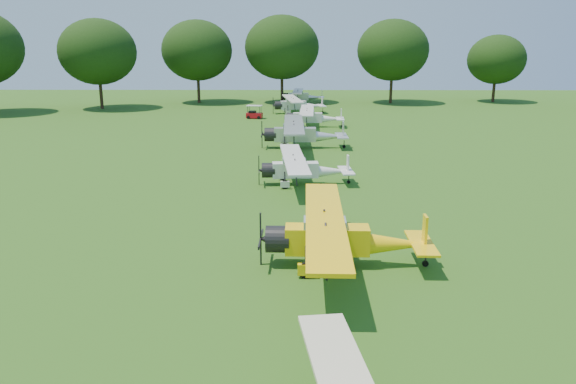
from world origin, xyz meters
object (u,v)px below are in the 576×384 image
aircraft_2 (340,235)px  aircraft_7 (302,95)px  aircraft_3 (302,167)px  aircraft_6 (297,104)px  aircraft_5 (312,116)px  aircraft_4 (302,132)px  golf_cart (254,114)px

aircraft_2 → aircraft_7: 63.62m
aircraft_3 → aircraft_6: 37.34m
aircraft_2 → aircraft_5: 39.05m
aircraft_5 → aircraft_6: (-1.57, 11.95, 0.06)m
aircraft_3 → aircraft_7: bearing=85.2°
aircraft_4 → aircraft_2: bearing=-87.9°
aircraft_2 → aircraft_4: size_ratio=0.95×
aircraft_3 → aircraft_4: 12.89m
aircraft_4 → aircraft_5: 12.58m
aircraft_4 → aircraft_7: size_ratio=1.17×
aircraft_3 → aircraft_6: bearing=86.1°
aircraft_5 → aircraft_6: bearing=99.6°
aircraft_2 → aircraft_5: size_ratio=1.10×
golf_cart → aircraft_5: bearing=-36.5°
aircraft_2 → aircraft_3: 13.73m
aircraft_4 → aircraft_7: aircraft_4 is taller
aircraft_3 → aircraft_5: bearing=82.6°
aircraft_6 → golf_cart: aircraft_6 is taller
aircraft_3 → golf_cart: 32.72m
aircraft_6 → aircraft_2: bearing=-95.8°
aircraft_5 → aircraft_3: bearing=-91.1°
aircraft_3 → golf_cart: size_ratio=4.89×
aircraft_7 → aircraft_6: bearing=-91.1°
aircraft_4 → golf_cart: size_ratio=5.94×
aircraft_5 → aircraft_7: size_ratio=1.02×
aircraft_5 → aircraft_6: 12.05m
aircraft_2 → aircraft_7: aircraft_2 is taller
aircraft_5 → golf_cart: size_ratio=5.15×
aircraft_6 → golf_cart: 7.30m
aircraft_5 → golf_cart: (-6.78, 6.89, -0.66)m
aircraft_3 → aircraft_6: size_ratio=0.90×
aircraft_7 → golf_cart: (-5.95, -17.67, -0.64)m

